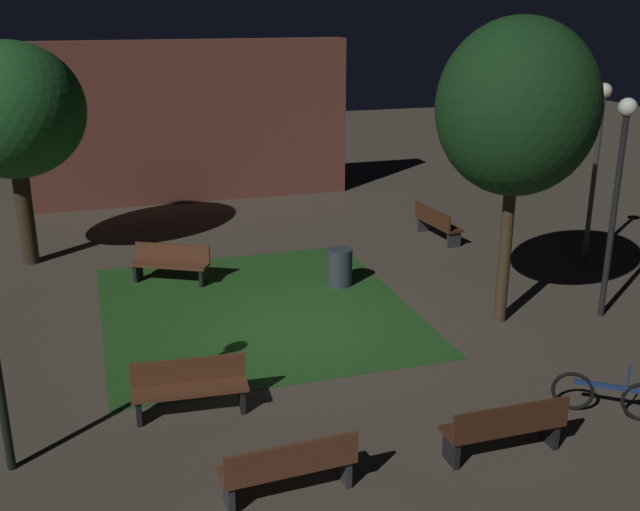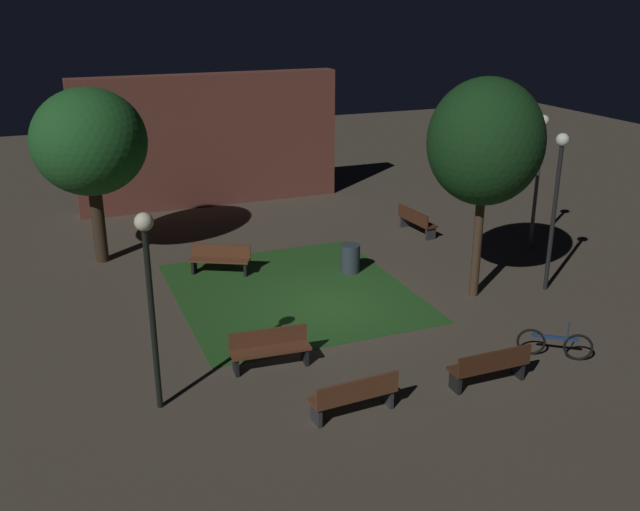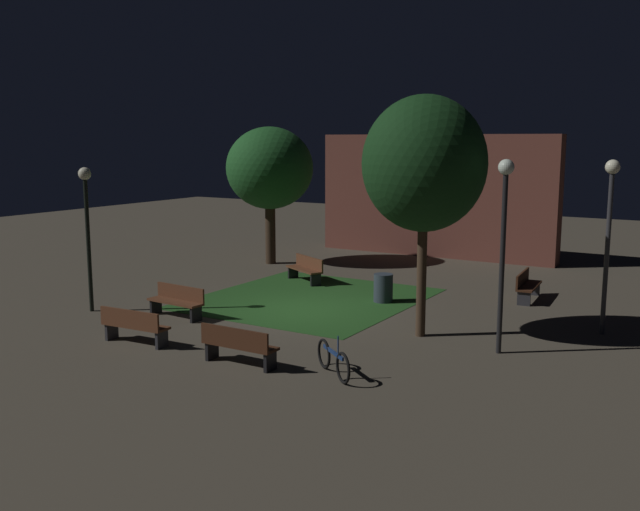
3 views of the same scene
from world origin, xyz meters
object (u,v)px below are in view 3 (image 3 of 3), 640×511
at_px(bench_near_trees, 134,325).
at_px(tree_near_wall, 424,164).
at_px(bicycle, 333,360).
at_px(bench_by_lamp, 177,300).
at_px(tree_lawn_side, 270,169).
at_px(bench_front_right, 527,285).
at_px(bench_front_left, 306,268).
at_px(lamp_post_plaza_east, 504,223).
at_px(lamp_post_path_center, 87,213).
at_px(trash_bin, 383,288).
at_px(bench_path_side, 238,344).
at_px(lamp_post_near_wall, 609,216).

relative_size(bench_near_trees, tree_near_wall, 0.30).
distance_m(tree_near_wall, bicycle, 5.50).
height_order(bench_by_lamp, bicycle, bicycle).
relative_size(bench_near_trees, tree_lawn_side, 0.34).
bearing_deg(bicycle, bench_by_lamp, 161.86).
bearing_deg(bench_front_right, bench_front_left, -171.02).
bearing_deg(lamp_post_plaza_east, tree_near_wall, 169.15).
xyz_separation_m(lamp_post_path_center, trash_bin, (6.69, 5.43, -2.41)).
relative_size(tree_lawn_side, trash_bin, 6.22).
distance_m(bench_near_trees, bench_by_lamp, 2.71).
height_order(bench_front_right, bench_by_lamp, same).
xyz_separation_m(lamp_post_plaza_east, bicycle, (-2.47, -3.39, -2.71)).
relative_size(bench_path_side, lamp_post_near_wall, 0.41).
xyz_separation_m(bench_path_side, lamp_post_plaza_east, (4.59, 3.89, 2.57)).
xyz_separation_m(tree_lawn_side, lamp_post_plaza_east, (11.51, -7.12, -0.72)).
distance_m(bench_front_left, lamp_post_path_center, 7.81).
xyz_separation_m(bench_front_left, tree_lawn_side, (-3.21, 2.42, 3.29)).
xyz_separation_m(tree_near_wall, bicycle, (-0.33, -3.80, -3.96)).
bearing_deg(bench_front_left, tree_near_wall, -34.86).
relative_size(bench_by_lamp, tree_near_wall, 0.31).
relative_size(trash_bin, bicycle, 0.62).
relative_size(lamp_post_near_wall, trash_bin, 5.09).
xyz_separation_m(tree_near_wall, lamp_post_path_center, (-9.17, -2.52, -1.46)).
bearing_deg(tree_lawn_side, bicycle, -49.33).
relative_size(bench_by_lamp, tree_lawn_side, 0.34).
bearing_deg(bench_front_left, tree_lawn_side, 142.98).
distance_m(tree_lawn_side, trash_bin, 8.54).
bearing_deg(bench_path_side, trash_bin, 90.24).
distance_m(bench_path_side, bicycle, 2.18).
relative_size(bench_near_trees, lamp_post_plaza_east, 0.41).
xyz_separation_m(bench_path_side, lamp_post_near_wall, (6.35, 6.88, 2.54)).
height_order(lamp_post_plaza_east, lamp_post_path_center, lamp_post_plaza_east).
bearing_deg(bench_path_side, tree_near_wall, 60.35).
bearing_deg(lamp_post_plaza_east, bicycle, -126.10).
distance_m(bench_front_right, tree_lawn_side, 11.12).
height_order(bench_near_trees, lamp_post_near_wall, lamp_post_near_wall).
relative_size(bench_front_right, trash_bin, 2.11).
xyz_separation_m(bench_front_right, lamp_post_path_center, (-10.35, -7.96, 2.37)).
distance_m(tree_near_wall, lamp_post_plaza_east, 2.52).
xyz_separation_m(bench_path_side, bench_front_left, (-3.70, 8.59, 0.00)).
relative_size(lamp_post_path_center, bicycle, 2.98).
xyz_separation_m(tree_lawn_side, lamp_post_near_wall, (13.26, -4.14, -0.75)).
xyz_separation_m(lamp_post_path_center, bicycle, (8.84, -1.28, -2.51)).
distance_m(lamp_post_plaza_east, bicycle, 5.00).
relative_size(bench_front_right, lamp_post_path_center, 0.44).
distance_m(tree_near_wall, lamp_post_path_center, 9.62).
bearing_deg(trash_bin, tree_lawn_side, 151.09).
bearing_deg(trash_bin, bench_by_lamp, -131.15).
xyz_separation_m(bench_near_trees, bench_front_right, (6.81, 9.75, 0.00)).
xyz_separation_m(bench_by_lamp, lamp_post_plaza_east, (8.70, 1.35, 2.57)).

